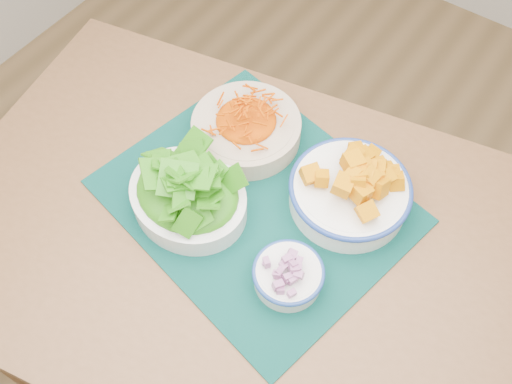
% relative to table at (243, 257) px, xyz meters
% --- Properties ---
extents(table, '(1.28, 0.98, 0.75)m').
position_rel_table_xyz_m(table, '(0.00, 0.00, 0.00)').
color(table, brown).
rests_on(table, ground).
extents(placemat, '(0.61, 0.54, 0.00)m').
position_rel_table_xyz_m(placemat, '(-0.02, 0.07, 0.11)').
color(placemat, black).
rests_on(placemat, table).
extents(carrot_bowl, '(0.23, 0.23, 0.08)m').
position_rel_table_xyz_m(carrot_bowl, '(-0.12, 0.18, 0.15)').
color(carrot_bowl, '#BEA98D').
rests_on(carrot_bowl, placemat).
extents(squash_bowl, '(0.27, 0.27, 0.12)m').
position_rel_table_xyz_m(squash_bowl, '(0.13, 0.17, 0.16)').
color(squash_bowl, white).
rests_on(squash_bowl, placemat).
extents(lettuce_bowl, '(0.25, 0.21, 0.11)m').
position_rel_table_xyz_m(lettuce_bowl, '(-0.11, -0.01, 0.16)').
color(lettuce_bowl, white).
rests_on(lettuce_bowl, placemat).
extents(onion_bowl, '(0.16, 0.16, 0.06)m').
position_rel_table_xyz_m(onion_bowl, '(0.12, -0.03, 0.14)').
color(onion_bowl, white).
rests_on(onion_bowl, placemat).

